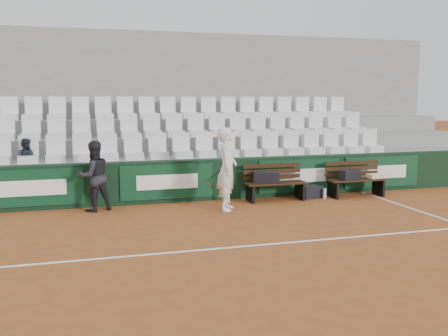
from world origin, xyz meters
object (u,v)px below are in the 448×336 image
sports_bag_right (350,175)px  water_bottle_far (325,194)px  sports_bag_ground (310,192)px  water_bottle_near (228,198)px  sports_bag_left (266,177)px  tennis_player (227,169)px  ball_kid (94,176)px  bench_left (275,191)px  spectator_c (25,141)px  bench_right (356,188)px

sports_bag_right → water_bottle_far: size_ratio=2.03×
sports_bag_ground → water_bottle_near: (-2.14, 0.01, -0.03)m
sports_bag_left → water_bottle_far: size_ratio=2.40×
tennis_player → ball_kid: size_ratio=1.19×
water_bottle_near → water_bottle_far: size_ratio=0.92×
ball_kid → water_bottle_far: bearing=155.4°
bench_left → sports_bag_left: bearing=-179.1°
bench_left → water_bottle_far: size_ratio=5.78×
tennis_player → spectator_c: size_ratio=1.81×
bench_right → ball_kid: 6.45m
bench_right → water_bottle_near: (-3.34, 0.14, -0.11)m
bench_right → spectator_c: (-7.91, 1.16, 1.28)m
sports_bag_ground → ball_kid: ball_kid is taller
bench_right → water_bottle_near: bench_right is taller
bench_left → spectator_c: (-5.74, 1.08, 1.28)m
sports_bag_ground → water_bottle_near: sports_bag_ground is taller
spectator_c → sports_bag_right: bearing=-168.4°
sports_bag_right → water_bottle_near: sports_bag_right is taller
bench_left → tennis_player: 1.72m
bench_right → spectator_c: bearing=171.7°
ball_kid → spectator_c: (-1.48, 1.01, 0.73)m
bench_right → sports_bag_left: sports_bag_left is taller
sports_bag_left → bench_left: bearing=0.9°
sports_bag_left → water_bottle_near: 1.05m
tennis_player → ball_kid: bearing=165.9°
ball_kid → water_bottle_near: bearing=157.4°
sports_bag_left → sports_bag_ground: 1.28m
water_bottle_near → sports_bag_left: bearing=-3.7°
sports_bag_right → tennis_player: tennis_player is taller
sports_bag_left → water_bottle_near: (-0.94, 0.06, -0.46)m
sports_bag_ground → spectator_c: 6.91m
sports_bag_left → water_bottle_far: (1.50, -0.14, -0.45)m
sports_bag_left → sports_bag_right: size_ratio=1.18×
water_bottle_near → ball_kid: 3.16m
sports_bag_ground → bench_right: bearing=-6.2°
bench_right → tennis_player: 3.70m
sports_bag_right → ball_kid: size_ratio=0.34×
water_bottle_far → bench_left: bearing=173.6°
ball_kid → tennis_player: bearing=143.4°
bench_left → ball_kid: size_ratio=0.97×
sports_bag_left → spectator_c: size_ratio=0.61×
bench_right → tennis_player: bearing=-171.0°
bench_left → spectator_c: 5.98m
tennis_player → ball_kid: tennis_player is taller
bench_right → tennis_player: (-3.59, -0.57, 0.70)m
sports_bag_left → sports_bag_ground: (1.20, 0.05, -0.43)m
sports_bag_right → ball_kid: 6.22m
sports_bag_left → sports_bag_ground: bearing=2.4°
sports_bag_left → tennis_player: 1.39m
water_bottle_far → sports_bag_left: bearing=174.7°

